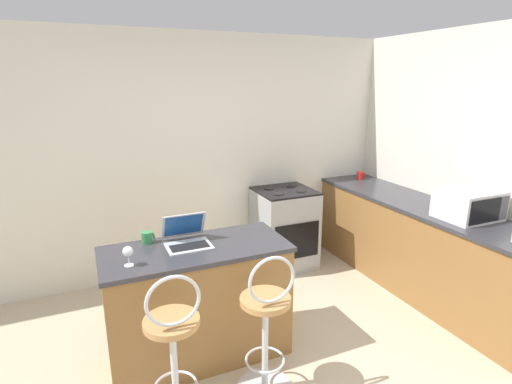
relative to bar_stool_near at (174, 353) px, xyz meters
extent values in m
cube|color=silver|center=(0.72, 2.09, 0.79)|extent=(12.00, 0.06, 2.60)
cube|color=olive|center=(0.31, 0.58, -0.06)|extent=(1.34, 0.58, 0.88)
cube|color=#333338|center=(0.31, 0.58, 0.39)|extent=(1.37, 0.61, 0.03)
cube|color=olive|center=(2.69, 0.70, -0.06)|extent=(0.64, 2.72, 0.88)
cube|color=#333338|center=(2.69, 0.70, 0.39)|extent=(0.67, 2.75, 0.03)
cylinder|color=silver|center=(0.00, 0.02, -0.15)|extent=(0.04, 0.04, 0.69)
cylinder|color=#B7844C|center=(0.00, 0.02, 0.20)|extent=(0.34, 0.34, 0.04)
torus|color=silver|center=(0.00, -0.08, 0.39)|extent=(0.32, 0.02, 0.32)
cylinder|color=silver|center=(0.62, 0.02, -0.15)|extent=(0.04, 0.04, 0.69)
torus|color=silver|center=(0.62, 0.02, -0.26)|extent=(0.28, 0.28, 0.02)
cylinder|color=#B7844C|center=(0.62, 0.02, 0.20)|extent=(0.34, 0.34, 0.04)
torus|color=silver|center=(0.62, -0.08, 0.39)|extent=(0.32, 0.02, 0.32)
cube|color=#B7BABF|center=(0.27, 0.60, 0.42)|extent=(0.33, 0.25, 0.01)
cube|color=black|center=(0.27, 0.58, 0.42)|extent=(0.28, 0.14, 0.00)
cube|color=#B7BABF|center=(0.27, 0.74, 0.53)|extent=(0.33, 0.12, 0.21)
cube|color=#19478C|center=(0.27, 0.74, 0.54)|extent=(0.29, 0.10, 0.18)
cube|color=silver|center=(2.71, 0.23, 0.54)|extent=(0.50, 0.39, 0.26)
cube|color=black|center=(2.66, 0.03, 0.54)|extent=(0.35, 0.01, 0.21)
cube|color=#4C4C51|center=(2.89, 0.04, 0.54)|extent=(0.10, 0.01, 0.21)
cube|color=#9EA3A8|center=(1.66, 1.74, -0.06)|extent=(0.63, 0.60, 0.90)
cube|color=black|center=(1.66, 1.43, -0.09)|extent=(0.54, 0.01, 0.40)
cube|color=black|center=(1.66, 1.74, 0.40)|extent=(0.63, 0.60, 0.02)
cylinder|color=black|center=(1.52, 1.62, 0.42)|extent=(0.11, 0.11, 0.01)
cylinder|color=black|center=(1.81, 1.62, 0.42)|extent=(0.11, 0.11, 0.01)
cylinder|color=black|center=(1.52, 1.86, 0.42)|extent=(0.11, 0.11, 0.01)
cylinder|color=black|center=(1.81, 1.86, 0.42)|extent=(0.11, 0.11, 0.01)
cylinder|color=#338447|center=(0.00, 0.80, 0.46)|extent=(0.08, 0.08, 0.09)
torus|color=#338447|center=(0.05, 0.80, 0.46)|extent=(0.01, 0.06, 0.06)
cylinder|color=red|center=(2.76, 1.81, 0.46)|extent=(0.08, 0.08, 0.10)
torus|color=red|center=(2.81, 1.81, 0.47)|extent=(0.01, 0.06, 0.06)
cylinder|color=silver|center=(-0.18, 0.45, 0.41)|extent=(0.06, 0.06, 0.00)
cylinder|color=silver|center=(-0.18, 0.45, 0.45)|extent=(0.01, 0.01, 0.07)
sphere|color=silver|center=(-0.18, 0.45, 0.51)|extent=(0.07, 0.07, 0.07)
camera|label=1|loc=(-0.38, -2.10, 1.59)|focal=28.00mm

